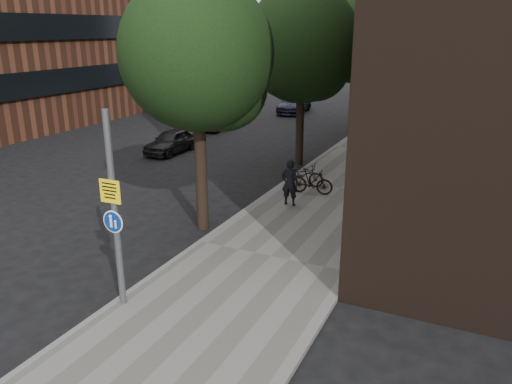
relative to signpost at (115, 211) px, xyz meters
The scene contains 15 objects.
ground 2.95m from the signpost, ahead, with size 120.00×120.00×0.00m, color black.
sidewalk 10.73m from the signpost, 78.73° to the left, with size 4.50×60.00×0.12m, color slate.
curb_edge 10.53m from the signpost, 91.11° to the left, with size 0.15×60.00×0.13m, color slate.
street_tree_near 5.71m from the signpost, 98.42° to the left, with size 4.40×4.40×7.50m.
street_tree_mid 13.74m from the signpost, 93.11° to the left, with size 5.00×5.00×7.80m.
street_tree_far 22.61m from the signpost, 91.86° to the left, with size 5.00×5.00×7.80m.
signpost is the anchor object (origin of this frame).
pedestrian 7.83m from the signpost, 82.70° to the left, with size 0.59×0.39×1.62m, color black.
parked_bike_facade_near 10.22m from the signpost, 67.82° to the left, with size 0.61×1.75×0.92m, color black.
parked_bike_facade_far 12.51m from the signpost, 77.76° to the left, with size 0.48×1.69×1.01m, color black.
parked_bike_curb_near 10.12m from the signpost, 86.57° to the left, with size 0.59×1.70×0.89m, color black.
parked_bike_curb_far 9.36m from the signpost, 82.09° to the left, with size 0.45×1.58×0.95m, color black.
parked_car_near 14.72m from the signpost, 120.14° to the left, with size 1.37×3.41×1.16m, color black.
parked_car_mid 20.64m from the signpost, 113.59° to the left, with size 1.14×3.27×1.08m, color #571C18.
parked_car_far 27.49m from the signpost, 103.11° to the left, with size 1.80×4.42×1.28m, color #1C1E33.
Camera 1 is at (5.11, -7.92, 6.01)m, focal length 35.00 mm.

